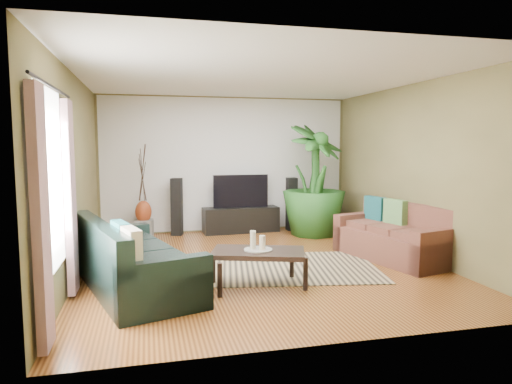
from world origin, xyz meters
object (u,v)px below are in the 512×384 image
object	(u,v)px
sofa_left	(135,254)
coffee_table	(258,269)
vase	(143,212)
side_table	(124,244)
pedestal	(144,228)
television	(241,191)
speaker_left	(177,207)
speaker_right	(292,204)
sofa_right	(392,232)
tv_stand	(241,220)
potted_plant	(314,180)

from	to	relation	value
sofa_left	coffee_table	distance (m)	1.52
vase	side_table	size ratio (longest dim) A/B	0.82
coffee_table	pedestal	xyz separation A→B (m)	(-1.39, 3.45, -0.06)
television	vase	distance (m)	1.92
speaker_left	speaker_right	world-z (taller)	speaker_left
side_table	sofa_right	bearing A→B (deg)	-11.88
television	pedestal	size ratio (longest dim) A/B	3.32
side_table	television	bearing A→B (deg)	40.23
speaker_right	pedestal	bearing A→B (deg)	-178.86
sofa_left	tv_stand	size ratio (longest dim) A/B	1.55
speaker_left	speaker_right	distance (m)	2.32
pedestal	television	bearing A→B (deg)	1.94
speaker_left	television	bearing A→B (deg)	16.16
tv_stand	speaker_left	distance (m)	1.30
television	vase	world-z (taller)	television
potted_plant	pedestal	world-z (taller)	potted_plant
sofa_right	tv_stand	bearing A→B (deg)	-160.58
sofa_left	vase	distance (m)	3.15
sofa_right	potted_plant	world-z (taller)	potted_plant
tv_stand	speaker_right	size ratio (longest dim) A/B	1.40
television	potted_plant	xyz separation A→B (m)	(1.32, -0.61, 0.24)
speaker_right	side_table	world-z (taller)	speaker_right
speaker_right	potted_plant	world-z (taller)	potted_plant
pedestal	vase	xyz separation A→B (m)	(0.00, 0.00, 0.32)
potted_plant	speaker_left	bearing A→B (deg)	166.62
speaker_left	side_table	xyz separation A→B (m)	(-0.91, -1.83, -0.29)
sofa_right	television	size ratio (longest dim) A/B	1.66
sofa_right	tv_stand	xyz separation A→B (m)	(-1.81, 2.67, -0.17)
potted_plant	vase	world-z (taller)	potted_plant
sofa_right	potted_plant	bearing A→B (deg)	178.71
tv_stand	television	xyz separation A→B (m)	(-0.00, 0.00, 0.58)
sofa_left	pedestal	world-z (taller)	sofa_left
tv_stand	television	distance (m)	0.58
sofa_left	coffee_table	size ratio (longest dim) A/B	2.08
potted_plant	pedestal	distance (m)	3.38
coffee_table	side_table	bearing A→B (deg)	152.84
sofa_left	tv_stand	distance (m)	3.77
speaker_left	vase	size ratio (longest dim) A/B	2.60
tv_stand	speaker_left	world-z (taller)	speaker_left
coffee_table	tv_stand	world-z (taller)	tv_stand
sofa_right	sofa_left	bearing A→B (deg)	-96.59
television	vase	bearing A→B (deg)	-178.06
potted_plant	speaker_right	bearing A→B (deg)	113.89
speaker_right	pedestal	xyz separation A→B (m)	(-2.95, -0.04, -0.37)
coffee_table	television	bearing A→B (deg)	99.96
potted_plant	vase	bearing A→B (deg)	170.28
pedestal	sofa_right	bearing A→B (deg)	-35.16
vase	side_table	world-z (taller)	vase
pedestal	speaker_left	bearing A→B (deg)	5.81
coffee_table	speaker_left	xyz separation A→B (m)	(-0.76, 3.51, 0.32)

